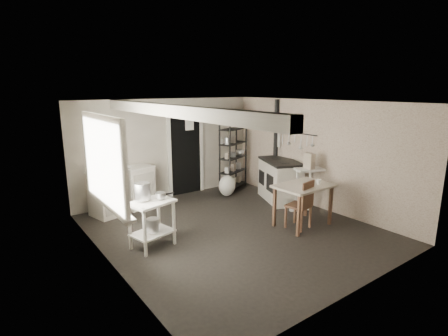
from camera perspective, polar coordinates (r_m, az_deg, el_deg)
floor at (r=6.51m, az=1.58°, el=-9.96°), size 5.00×5.00×0.00m
ceiling at (r=6.00m, az=1.72°, el=10.70°), size 5.00×5.00×0.00m
wall_back at (r=8.24m, az=-9.08°, el=3.11°), size 4.50×0.02×2.30m
wall_front at (r=4.52m, az=21.53°, el=-5.81°), size 4.50×0.02×2.30m
wall_left at (r=5.14m, az=-18.64°, el=-3.38°), size 0.02×5.00×2.30m
wall_right at (r=7.72m, az=14.98°, el=2.17°), size 0.02×5.00×2.30m
window at (r=5.25m, az=-19.27°, el=0.85°), size 0.12×1.76×1.28m
doorway at (r=8.45m, az=-6.24°, el=2.41°), size 0.96×0.10×2.08m
ceiling_beam at (r=5.36m, az=-8.61°, el=9.22°), size 0.18×5.00×0.18m
wallpaper_panel at (r=7.71m, az=14.94°, el=2.16°), size 0.01×5.00×2.30m
utensil_rail at (r=8.00m, az=11.53°, el=5.62°), size 0.06×1.20×0.44m
prep_table at (r=5.81m, az=-11.65°, el=-8.88°), size 0.77×0.63×0.78m
stockpot at (r=5.68m, az=-13.17°, el=-3.71°), size 0.32×0.32×0.26m
saucepan at (r=5.72m, az=-10.31°, el=-4.40°), size 0.20×0.20×0.09m
bucket at (r=5.78m, az=-11.54°, el=-9.14°), size 0.26×0.26×0.22m
base_cabinets at (r=7.62m, az=-16.20°, el=-3.38°), size 1.48×0.90×0.90m
mixing_bowl at (r=7.44m, az=-15.68°, el=0.20°), size 0.36×0.36×0.07m
counter_cup at (r=7.35m, az=-18.65°, el=-0.03°), size 0.13×0.13×0.10m
shelf_rack at (r=8.75m, az=1.50°, el=2.51°), size 0.91×0.62×1.79m
shelf_jar at (r=8.50m, az=-0.48°, el=5.00°), size 0.09×0.09×0.17m
storage_box_a at (r=8.51m, az=0.31°, el=9.42°), size 0.38×0.34×0.23m
storage_box_b at (r=8.68m, az=2.36°, el=9.35°), size 0.28×0.26×0.17m
stove at (r=8.10m, az=9.11°, el=-2.20°), size 1.06×1.35×0.94m
stovepipe at (r=8.41m, az=8.53°, el=6.36°), size 0.12×0.12×1.49m
side_ledge at (r=7.54m, az=13.62°, el=-3.62°), size 0.67×0.51×0.91m
oats_box at (r=7.38m, az=13.74°, el=0.66°), size 0.15×0.23×0.32m
work_table at (r=6.72m, az=12.71°, el=-6.08°), size 1.06×0.75×0.79m
table_cup at (r=6.70m, az=15.16°, el=-2.47°), size 0.12×0.12×0.09m
chair at (r=6.56m, az=12.09°, el=-5.57°), size 0.45×0.47×0.92m
flour_sack at (r=8.36m, az=0.51°, el=-2.98°), size 0.49×0.45×0.50m
floor_crock at (r=7.55m, az=11.09°, el=-6.32°), size 0.16×0.16×0.16m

